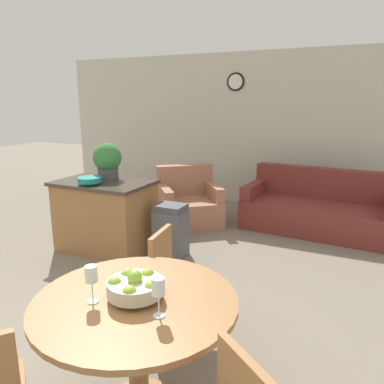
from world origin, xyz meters
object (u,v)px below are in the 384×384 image
at_px(teal_bowl, 90,180).
at_px(couch, 318,210).
at_px(potted_plant, 107,160).
at_px(armchair, 189,205).
at_px(fruit_bowl, 135,286).
at_px(trash_bin, 171,231).
at_px(wine_glass_left, 91,275).
at_px(kitchen_island, 106,215).
at_px(wine_glass_right, 158,288).
at_px(dining_chair_far_side, 175,279).
at_px(dining_table, 137,326).

bearing_deg(teal_bowl, couch, 41.63).
xyz_separation_m(potted_plant, armchair, (0.56, 1.21, -0.84)).
bearing_deg(teal_bowl, fruit_bowl, -44.84).
relative_size(teal_bowl, trash_bin, 0.43).
distance_m(fruit_bowl, couch, 4.05).
bearing_deg(armchair, fruit_bowl, -108.43).
bearing_deg(potted_plant, teal_bowl, -87.65).
height_order(wine_glass_left, potted_plant, potted_plant).
bearing_deg(fruit_bowl, kitchen_island, 131.52).
xyz_separation_m(wine_glass_left, wine_glass_right, (0.40, 0.03, 0.00)).
distance_m(couch, armchair, 1.93).
height_order(wine_glass_left, kitchen_island, wine_glass_left).
distance_m(dining_chair_far_side, wine_glass_right, 1.08).
bearing_deg(potted_plant, dining_table, -49.86).
height_order(kitchen_island, couch, kitchen_island).
relative_size(fruit_bowl, armchair, 0.26).
distance_m(wine_glass_left, kitchen_island, 2.77).
relative_size(potted_plant, armchair, 0.37).
distance_m(dining_chair_far_side, armchair, 2.87).
xyz_separation_m(wine_glass_left, kitchen_island, (-1.63, 2.19, -0.49)).
bearing_deg(potted_plant, dining_chair_far_side, -39.78).
distance_m(dining_chair_far_side, fruit_bowl, 0.89).
relative_size(fruit_bowl, potted_plant, 0.70).
distance_m(potted_plant, armchair, 1.58).
relative_size(wine_glass_left, armchair, 0.18).
bearing_deg(couch, trash_bin, -125.68).
bearing_deg(dining_table, teal_bowl, 135.18).
height_order(dining_table, armchair, armchair).
bearing_deg(fruit_bowl, potted_plant, 130.12).
bearing_deg(wine_glass_right, kitchen_island, 133.31).
relative_size(potted_plant, couch, 0.21).
relative_size(kitchen_island, trash_bin, 1.80).
xyz_separation_m(wine_glass_right, armchair, (-1.52, 3.53, -0.64)).
xyz_separation_m(dining_chair_far_side, trash_bin, (-0.78, 1.39, -0.16)).
height_order(teal_bowl, couch, teal_bowl).
bearing_deg(kitchen_island, teal_bowl, -99.83).
relative_size(dining_chair_far_side, potted_plant, 1.94).
relative_size(dining_chair_far_side, trash_bin, 1.34).
relative_size(trash_bin, couch, 0.31).
bearing_deg(armchair, teal_bowl, -148.30).
xyz_separation_m(dining_chair_far_side, couch, (0.71, 3.17, -0.19)).
bearing_deg(kitchen_island, wine_glass_right, -46.69).
xyz_separation_m(dining_chair_far_side, armchair, (-1.14, 2.63, -0.20)).
bearing_deg(teal_bowl, armchair, 70.96).
height_order(wine_glass_left, couch, wine_glass_left).
bearing_deg(couch, wine_glass_left, -95.88).
relative_size(dining_table, armchair, 0.96).
distance_m(teal_bowl, armchair, 1.80).
bearing_deg(armchair, trash_bin, -113.31).
relative_size(dining_table, teal_bowl, 4.10).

